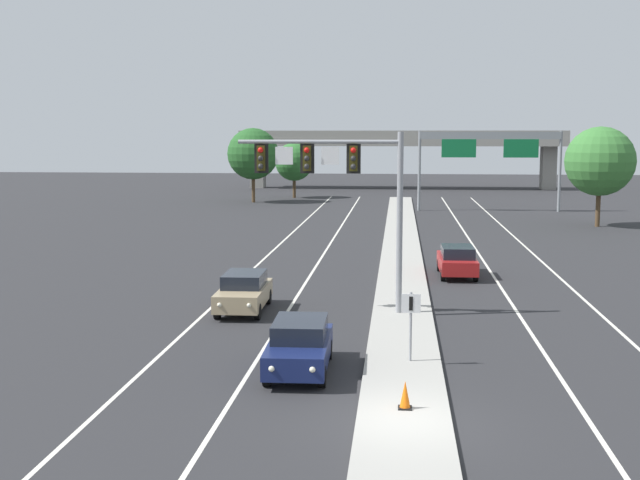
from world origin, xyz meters
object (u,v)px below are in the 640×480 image
at_px(median_sign_post, 411,316).
at_px(car_receding_red, 457,260).
at_px(tree_far_right_c, 600,161).
at_px(overhead_signal_mast, 342,179).
at_px(car_oncoming_navy, 300,345).
at_px(highway_sign_gantry, 490,145).
at_px(tree_far_left_a, 294,162).
at_px(car_oncoming_tan, 244,291).
at_px(tree_far_left_c, 253,154).
at_px(traffic_cone_median_nose, 405,395).

distance_m(median_sign_post, car_receding_red, 16.88).
bearing_deg(tree_far_right_c, overhead_signal_mast, -117.96).
relative_size(car_oncoming_navy, car_receding_red, 1.00).
distance_m(overhead_signal_mast, highway_sign_gantry, 47.07).
bearing_deg(overhead_signal_mast, median_sign_post, -69.48).
height_order(car_oncoming_navy, tree_far_left_a, tree_far_left_a).
height_order(median_sign_post, tree_far_right_c, tree_far_right_c).
bearing_deg(highway_sign_gantry, car_receding_red, -98.44).
relative_size(highway_sign_gantry, tree_far_left_a, 2.13).
distance_m(median_sign_post, car_oncoming_tan, 10.04).
bearing_deg(tree_far_right_c, highway_sign_gantry, 120.37).
height_order(tree_far_left_c, tree_far_left_a, tree_far_left_c).
bearing_deg(car_oncoming_tan, car_oncoming_navy, -68.36).
bearing_deg(highway_sign_gantry, tree_far_right_c, -59.63).
bearing_deg(car_receding_red, car_oncoming_tan, -135.24).
bearing_deg(traffic_cone_median_nose, median_sign_post, 87.57).
xyz_separation_m(highway_sign_gantry, tree_far_left_a, (-20.26, 14.36, -2.08)).
xyz_separation_m(car_oncoming_tan, traffic_cone_median_nose, (6.53, -11.99, -0.31)).
relative_size(car_oncoming_tan, highway_sign_gantry, 0.34).
xyz_separation_m(car_oncoming_navy, highway_sign_gantry, (11.37, 53.91, 5.34)).
xyz_separation_m(car_oncoming_navy, car_receding_red, (5.99, 17.63, 0.00)).
height_order(traffic_cone_median_nose, tree_far_right_c, tree_far_right_c).
xyz_separation_m(car_oncoming_tan, tree_far_left_a, (-5.56, 59.88, 3.26)).
bearing_deg(tree_far_left_c, car_oncoming_tan, -80.32).
xyz_separation_m(median_sign_post, traffic_cone_median_nose, (-0.19, -4.57, -1.08)).
bearing_deg(car_oncoming_tan, highway_sign_gantry, 72.10).
xyz_separation_m(car_receding_red, tree_far_left_c, (-18.43, 44.14, 4.32)).
height_order(median_sign_post, car_oncoming_tan, median_sign_post).
height_order(car_oncoming_navy, tree_far_left_c, tree_far_left_c).
bearing_deg(overhead_signal_mast, highway_sign_gantry, 76.95).
bearing_deg(car_oncoming_tan, car_receding_red, 44.76).
distance_m(overhead_signal_mast, tree_far_left_c, 55.31).
height_order(traffic_cone_median_nose, tree_far_left_a, tree_far_left_a).
bearing_deg(car_oncoming_navy, tree_far_right_c, 65.97).
bearing_deg(tree_far_left_a, overhead_signal_mast, -80.91).
relative_size(median_sign_post, car_oncoming_navy, 0.49).
height_order(car_receding_red, highway_sign_gantry, highway_sign_gantry).
relative_size(median_sign_post, tree_far_left_a, 0.35).
height_order(traffic_cone_median_nose, highway_sign_gantry, highway_sign_gantry).
distance_m(overhead_signal_mast, car_oncoming_tan, 6.19).
relative_size(overhead_signal_mast, car_oncoming_navy, 1.60).
height_order(car_oncoming_tan, tree_far_left_c, tree_far_left_c).
bearing_deg(tree_far_right_c, car_oncoming_navy, -114.03).
height_order(car_oncoming_navy, tree_far_right_c, tree_far_right_c).
distance_m(car_oncoming_tan, tree_far_left_a, 60.23).
height_order(overhead_signal_mast, traffic_cone_median_nose, overhead_signal_mast).
xyz_separation_m(car_oncoming_navy, tree_far_left_a, (-8.89, 68.27, 3.26)).
bearing_deg(car_receding_red, highway_sign_gantry, 81.56).
bearing_deg(car_oncoming_navy, tree_far_left_c, 101.38).
relative_size(tree_far_right_c, tree_far_left_a, 1.25).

